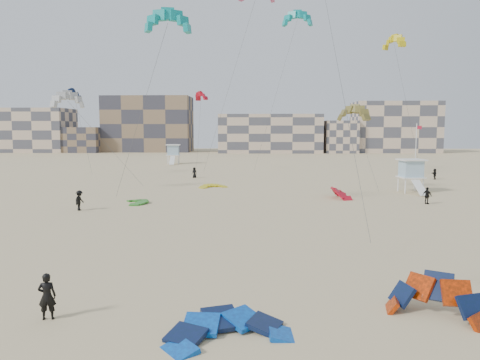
{
  "coord_description": "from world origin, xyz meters",
  "views": [
    {
      "loc": [
        5.82,
        -20.28,
        7.42
      ],
      "look_at": [
        4.88,
        6.0,
        4.55
      ],
      "focal_mm": 35.0,
      "sensor_mm": 36.0,
      "label": 1
    }
  ],
  "objects_px": {
    "kite_ground_blue": "(228,337)",
    "kite_ground_orange": "(435,316)",
    "kitesurfer_main": "(47,296)",
    "lifeguard_tower_near": "(411,176)"
  },
  "relations": [
    {
      "from": "kite_ground_blue",
      "to": "kite_ground_orange",
      "type": "height_order",
      "value": "kite_ground_orange"
    },
    {
      "from": "kite_ground_blue",
      "to": "kitesurfer_main",
      "type": "bearing_deg",
      "value": 148.56
    },
    {
      "from": "kite_ground_blue",
      "to": "kitesurfer_main",
      "type": "height_order",
      "value": "kitesurfer_main"
    },
    {
      "from": "kitesurfer_main",
      "to": "lifeguard_tower_near",
      "type": "bearing_deg",
      "value": -135.76
    },
    {
      "from": "kite_ground_blue",
      "to": "kite_ground_orange",
      "type": "xyz_separation_m",
      "value": [
        8.11,
        2.17,
        0.0
      ]
    },
    {
      "from": "kitesurfer_main",
      "to": "kite_ground_orange",
      "type": "bearing_deg",
      "value": 172.05
    },
    {
      "from": "kite_ground_blue",
      "to": "kitesurfer_main",
      "type": "xyz_separation_m",
      "value": [
        -7.16,
        1.33,
        0.93
      ]
    },
    {
      "from": "kite_ground_blue",
      "to": "lifeguard_tower_near",
      "type": "bearing_deg",
      "value": 43.17
    },
    {
      "from": "kite_ground_orange",
      "to": "kite_ground_blue",
      "type": "bearing_deg",
      "value": -135.97
    },
    {
      "from": "kite_ground_orange",
      "to": "kitesurfer_main",
      "type": "height_order",
      "value": "kite_ground_orange"
    }
  ]
}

